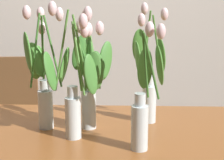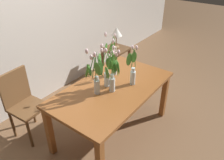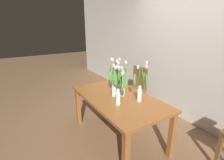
{
  "view_description": "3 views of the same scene",
  "coord_description": "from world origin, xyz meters",
  "px_view_note": "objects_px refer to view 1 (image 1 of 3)",
  "views": [
    {
      "loc": [
        0.15,
        -1.41,
        1.3
      ],
      "look_at": [
        0.1,
        0.05,
        0.98
      ],
      "focal_mm": 54.3,
      "sensor_mm": 36.0,
      "label": 1
    },
    {
      "loc": [
        -1.83,
        -1.36,
        2.24
      ],
      "look_at": [
        -0.06,
        -0.03,
        0.88
      ],
      "focal_mm": 35.34,
      "sensor_mm": 36.0,
      "label": 2
    },
    {
      "loc": [
        1.99,
        -1.35,
        1.81
      ],
      "look_at": [
        -0.07,
        -0.07,
        1.01
      ],
      "focal_mm": 27.27,
      "sensor_mm": 36.0,
      "label": 3
    }
  ],
  "objects_px": {
    "tulip_vase_0": "(144,105)",
    "tulip_vase_4": "(90,83)",
    "dining_table": "(90,153)",
    "tulip_vase_1": "(148,78)",
    "tulip_vase_2": "(44,80)",
    "tulip_vase_3": "(75,86)",
    "dining_chair": "(9,114)"
  },
  "relations": [
    {
      "from": "dining_chair",
      "to": "dining_table",
      "type": "bearing_deg",
      "value": -53.58
    },
    {
      "from": "tulip_vase_1",
      "to": "tulip_vase_2",
      "type": "distance_m",
      "value": 0.5
    },
    {
      "from": "tulip_vase_0",
      "to": "tulip_vase_3",
      "type": "relative_size",
      "value": 0.87
    },
    {
      "from": "tulip_vase_2",
      "to": "tulip_vase_4",
      "type": "bearing_deg",
      "value": -6.63
    },
    {
      "from": "tulip_vase_4",
      "to": "tulip_vase_2",
      "type": "bearing_deg",
      "value": 173.37
    },
    {
      "from": "dining_table",
      "to": "tulip_vase_0",
      "type": "bearing_deg",
      "value": -30.3
    },
    {
      "from": "tulip_vase_0",
      "to": "tulip_vase_3",
      "type": "height_order",
      "value": "tulip_vase_3"
    },
    {
      "from": "dining_chair",
      "to": "tulip_vase_2",
      "type": "bearing_deg",
      "value": -60.86
    },
    {
      "from": "tulip_vase_2",
      "to": "tulip_vase_3",
      "type": "relative_size",
      "value": 0.97
    },
    {
      "from": "tulip_vase_3",
      "to": "tulip_vase_4",
      "type": "relative_size",
      "value": 1.06
    },
    {
      "from": "tulip_vase_4",
      "to": "dining_chair",
      "type": "bearing_deg",
      "value": 128.25
    },
    {
      "from": "tulip_vase_0",
      "to": "tulip_vase_1",
      "type": "distance_m",
      "value": 0.34
    },
    {
      "from": "dining_table",
      "to": "tulip_vase_2",
      "type": "xyz_separation_m",
      "value": [
        -0.22,
        0.09,
        0.32
      ]
    },
    {
      "from": "tulip_vase_4",
      "to": "dining_chair",
      "type": "xyz_separation_m",
      "value": [
        -0.69,
        0.88,
        -0.44
      ]
    },
    {
      "from": "dining_chair",
      "to": "tulip_vase_1",
      "type": "bearing_deg",
      "value": -37.63
    },
    {
      "from": "tulip_vase_2",
      "to": "tulip_vase_4",
      "type": "height_order",
      "value": "tulip_vase_2"
    },
    {
      "from": "dining_table",
      "to": "tulip_vase_3",
      "type": "height_order",
      "value": "tulip_vase_3"
    },
    {
      "from": "tulip_vase_2",
      "to": "tulip_vase_3",
      "type": "distance_m",
      "value": 0.2
    },
    {
      "from": "tulip_vase_1",
      "to": "tulip_vase_0",
      "type": "bearing_deg",
      "value": -96.84
    },
    {
      "from": "tulip_vase_0",
      "to": "tulip_vase_1",
      "type": "xyz_separation_m",
      "value": [
        0.04,
        0.33,
        0.04
      ]
    },
    {
      "from": "tulip_vase_0",
      "to": "dining_table",
      "type": "bearing_deg",
      "value": 149.7
    },
    {
      "from": "tulip_vase_4",
      "to": "tulip_vase_1",
      "type": "bearing_deg",
      "value": 26.9
    },
    {
      "from": "tulip_vase_0",
      "to": "tulip_vase_2",
      "type": "relative_size",
      "value": 0.89
    },
    {
      "from": "tulip_vase_1",
      "to": "dining_chair",
      "type": "distance_m",
      "value": 1.29
    },
    {
      "from": "dining_table",
      "to": "tulip_vase_1",
      "type": "xyz_separation_m",
      "value": [
        0.27,
        0.2,
        0.31
      ]
    },
    {
      "from": "dining_table",
      "to": "tulip_vase_0",
      "type": "height_order",
      "value": "tulip_vase_0"
    },
    {
      "from": "tulip_vase_0",
      "to": "tulip_vase_4",
      "type": "relative_size",
      "value": 0.92
    },
    {
      "from": "tulip_vase_2",
      "to": "dining_chair",
      "type": "relative_size",
      "value": 0.6
    },
    {
      "from": "tulip_vase_0",
      "to": "tulip_vase_2",
      "type": "distance_m",
      "value": 0.5
    },
    {
      "from": "tulip_vase_2",
      "to": "tulip_vase_3",
      "type": "xyz_separation_m",
      "value": [
        0.16,
        -0.12,
        -0.0
      ]
    },
    {
      "from": "tulip_vase_0",
      "to": "tulip_vase_4",
      "type": "bearing_deg",
      "value": 139.72
    },
    {
      "from": "tulip_vase_0",
      "to": "tulip_vase_2",
      "type": "xyz_separation_m",
      "value": [
        -0.45,
        0.22,
        0.05
      ]
    }
  ]
}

